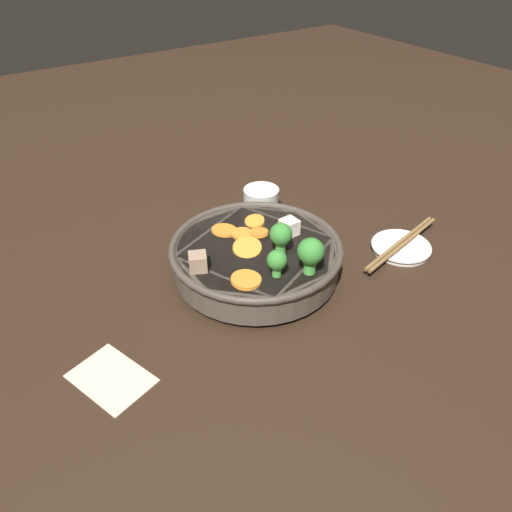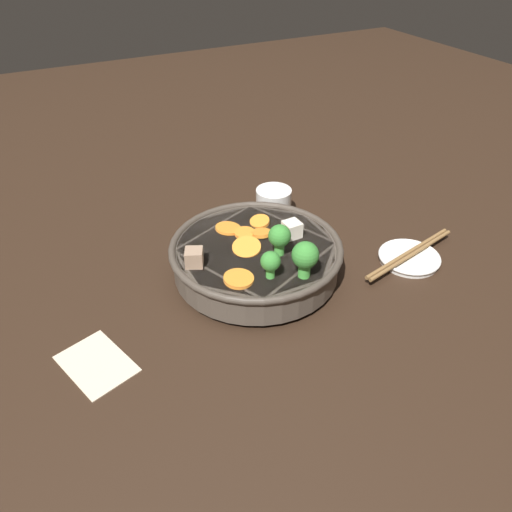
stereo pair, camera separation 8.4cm
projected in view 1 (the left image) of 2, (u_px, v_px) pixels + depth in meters
name	position (u px, v px, depth m)	size (l,w,h in m)	color
ground_plane	(256.00, 274.00, 0.86)	(3.00, 3.00, 0.00)	black
stirfry_bowl	(257.00, 255.00, 0.84)	(0.29, 0.29, 0.12)	#51473D
side_saucer	(401.00, 247.00, 0.92)	(0.11, 0.11, 0.01)	white
tea_cup	(261.00, 201.00, 1.01)	(0.07, 0.07, 0.06)	white
napkin	(111.00, 378.00, 0.68)	(0.13, 0.11, 0.00)	beige
chopsticks_pair	(402.00, 243.00, 0.91)	(0.06, 0.23, 0.01)	olive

